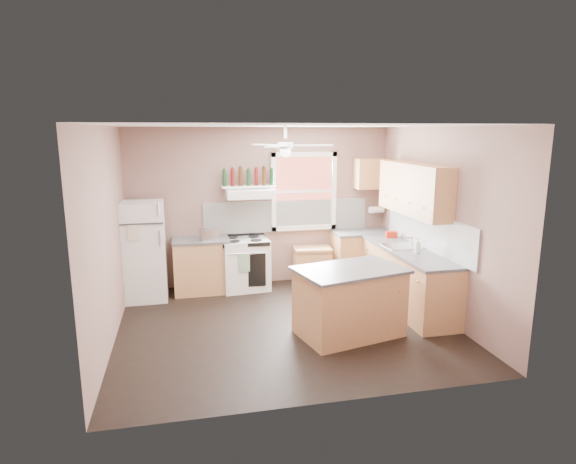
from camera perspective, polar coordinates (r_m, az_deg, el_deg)
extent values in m
plane|color=black|center=(6.79, -0.28, -10.94)|extent=(4.50, 4.50, 0.00)
plane|color=white|center=(6.26, -0.31, 12.50)|extent=(4.50, 4.50, 0.00)
cube|color=#7D5D53|center=(8.35, -3.23, 3.03)|extent=(4.50, 0.05, 2.70)
cube|color=#7D5D53|center=(7.21, 17.68, 1.07)|extent=(0.05, 4.00, 2.70)
cube|color=#7D5D53|center=(6.32, -20.89, -0.62)|extent=(0.05, 4.00, 2.70)
cube|color=white|center=(8.42, -0.15, 1.92)|extent=(2.90, 0.03, 0.55)
cube|color=white|center=(7.48, 16.19, 0.16)|extent=(0.03, 2.60, 0.55)
cube|color=brown|center=(8.42, 1.86, 4.84)|extent=(1.00, 0.02, 1.20)
cube|color=white|center=(8.40, 1.90, 4.81)|extent=(1.16, 0.07, 1.36)
cube|color=white|center=(7.89, -16.70, -2.19)|extent=(0.67, 0.65, 1.56)
cube|color=#B3784A|center=(8.13, -10.19, -4.04)|extent=(0.90, 0.60, 0.86)
cube|color=#47474A|center=(8.01, -10.31, -0.94)|extent=(0.92, 0.62, 0.04)
cube|color=silver|center=(7.88, -9.29, -0.31)|extent=(0.30, 0.20, 0.18)
cube|color=white|center=(8.17, -5.15, -3.80)|extent=(0.82, 0.70, 0.86)
cube|color=white|center=(8.01, -4.56, 4.58)|extent=(0.78, 0.50, 0.14)
cube|color=white|center=(8.11, -4.69, 5.39)|extent=(0.90, 0.26, 0.03)
cube|color=#B3784A|center=(8.48, 2.89, -3.95)|extent=(0.68, 0.49, 0.64)
cube|color=#B3784A|center=(8.68, 8.69, -2.95)|extent=(1.00, 0.60, 0.86)
cube|color=#B3784A|center=(7.53, 13.95, -5.49)|extent=(0.60, 2.20, 0.86)
cube|color=#47474A|center=(8.58, 8.78, -0.05)|extent=(1.02, 0.62, 0.04)
cube|color=#47474A|center=(7.41, 14.05, -2.17)|extent=(0.62, 2.22, 0.04)
cube|color=silver|center=(7.58, 13.39, -1.70)|extent=(0.55, 0.45, 0.03)
cylinder|color=silver|center=(7.63, 14.50, -1.09)|extent=(0.03, 0.03, 0.14)
cube|color=#B3784A|center=(7.49, 14.68, 4.96)|extent=(0.33, 1.80, 0.76)
cube|color=#B3784A|center=(8.62, 9.93, 6.84)|extent=(0.60, 0.33, 0.52)
cylinder|color=white|center=(8.78, 10.43, 2.62)|extent=(0.26, 0.12, 0.12)
cube|color=#B3784A|center=(6.40, 7.28, -8.35)|extent=(1.43, 1.09, 0.86)
cube|color=#47474A|center=(6.26, 7.38, -4.48)|extent=(1.53, 1.18, 0.04)
cylinder|color=white|center=(6.26, -0.31, 10.21)|extent=(0.20, 0.20, 0.08)
imported|color=silver|center=(7.16, 15.12, -1.59)|extent=(0.11, 0.11, 0.23)
cube|color=red|center=(8.17, 12.15, -0.28)|extent=(0.20, 0.15, 0.10)
cylinder|color=#143819|center=(8.05, -7.55, 6.35)|extent=(0.06, 0.06, 0.27)
cylinder|color=#590F0F|center=(8.06, -6.60, 6.45)|extent=(0.06, 0.06, 0.29)
cylinder|color=#3F230F|center=(8.08, -5.66, 6.55)|extent=(0.06, 0.06, 0.31)
cylinder|color=#143819|center=(8.10, -4.71, 6.44)|extent=(0.06, 0.06, 0.27)
cylinder|color=#590F0F|center=(8.11, -3.77, 6.54)|extent=(0.06, 0.06, 0.29)
cylinder|color=#3F230F|center=(8.13, -2.84, 6.63)|extent=(0.06, 0.06, 0.31)
cylinder|color=#143819|center=(8.16, -1.91, 6.52)|extent=(0.06, 0.06, 0.27)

